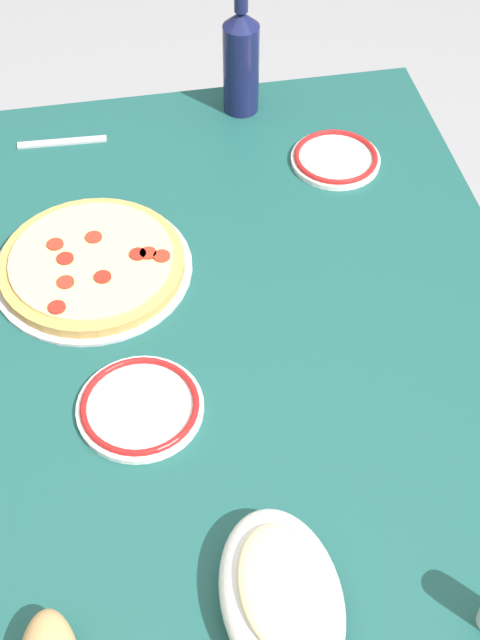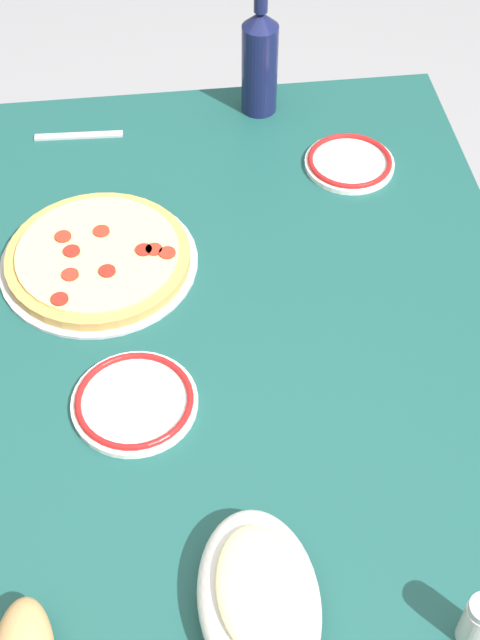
{
  "view_description": "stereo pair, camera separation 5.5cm",
  "coord_description": "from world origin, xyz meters",
  "px_view_note": "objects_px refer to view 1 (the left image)",
  "views": [
    {
      "loc": [
        0.88,
        -0.16,
        1.82
      ],
      "look_at": [
        0.0,
        0.0,
        0.78
      ],
      "focal_mm": 49.84,
      "sensor_mm": 36.0,
      "label": 1
    },
    {
      "loc": [
        0.89,
        -0.11,
        1.82
      ],
      "look_at": [
        0.0,
        0.0,
        0.78
      ],
      "focal_mm": 49.84,
      "sensor_mm": 36.0,
      "label": 2
    }
  ],
  "objects_px": {
    "baked_pasta_dish": "(281,595)",
    "pepperoni_pizza": "(92,264)",
    "dining_table": "(240,378)",
    "wine_bottle": "(241,59)",
    "side_plate_near": "(140,406)",
    "side_plate_far": "(336,158)"
  },
  "relations": [
    {
      "from": "baked_pasta_dish",
      "to": "pepperoni_pizza",
      "type": "bearing_deg",
      "value": -163.5
    },
    {
      "from": "dining_table",
      "to": "baked_pasta_dish",
      "type": "distance_m",
      "value": 0.48
    },
    {
      "from": "wine_bottle",
      "to": "side_plate_near",
      "type": "height_order",
      "value": "wine_bottle"
    },
    {
      "from": "dining_table",
      "to": "wine_bottle",
      "type": "distance_m",
      "value": 0.63
    },
    {
      "from": "baked_pasta_dish",
      "to": "side_plate_near",
      "type": "bearing_deg",
      "value": -157.26
    },
    {
      "from": "dining_table",
      "to": "pepperoni_pizza",
      "type": "height_order",
      "value": "pepperoni_pizza"
    },
    {
      "from": "wine_bottle",
      "to": "side_plate_near",
      "type": "relative_size",
      "value": 1.51
    },
    {
      "from": "wine_bottle",
      "to": "side_plate_near",
      "type": "xyz_separation_m",
      "value": [
        0.7,
        -0.28,
        -0.1
      ]
    },
    {
      "from": "dining_table",
      "to": "side_plate_far",
      "type": "distance_m",
      "value": 0.47
    },
    {
      "from": "pepperoni_pizza",
      "to": "side_plate_near",
      "type": "relative_size",
      "value": 1.78
    },
    {
      "from": "side_plate_far",
      "to": "dining_table",
      "type": "bearing_deg",
      "value": -33.56
    },
    {
      "from": "dining_table",
      "to": "side_plate_near",
      "type": "relative_size",
      "value": 7.02
    },
    {
      "from": "pepperoni_pizza",
      "to": "wine_bottle",
      "type": "bearing_deg",
      "value": 140.89
    },
    {
      "from": "pepperoni_pizza",
      "to": "wine_bottle",
      "type": "xyz_separation_m",
      "value": [
        -0.4,
        0.33,
        0.1
      ]
    },
    {
      "from": "side_plate_near",
      "to": "pepperoni_pizza",
      "type": "bearing_deg",
      "value": -170.95
    },
    {
      "from": "side_plate_near",
      "to": "wine_bottle",
      "type": "bearing_deg",
      "value": 158.27
    },
    {
      "from": "baked_pasta_dish",
      "to": "wine_bottle",
      "type": "distance_m",
      "value": 1.04
    },
    {
      "from": "dining_table",
      "to": "wine_bottle",
      "type": "relative_size",
      "value": 4.65
    },
    {
      "from": "pepperoni_pizza",
      "to": "side_plate_far",
      "type": "xyz_separation_m",
      "value": [
        -0.2,
        0.47,
        -0.01
      ]
    },
    {
      "from": "baked_pasta_dish",
      "to": "wine_bottle",
      "type": "xyz_separation_m",
      "value": [
        -1.03,
        0.14,
        0.07
      ]
    },
    {
      "from": "dining_table",
      "to": "side_plate_near",
      "type": "bearing_deg",
      "value": -54.9
    },
    {
      "from": "side_plate_far",
      "to": "baked_pasta_dish",
      "type": "bearing_deg",
      "value": -18.84
    }
  ]
}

